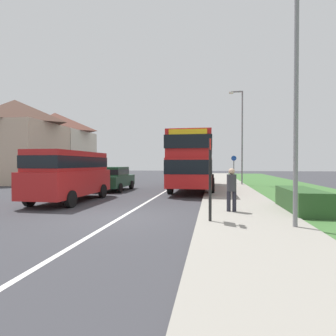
{
  "coord_description": "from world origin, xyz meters",
  "views": [
    {
      "loc": [
        3.05,
        -8.66,
        1.84
      ],
      "look_at": [
        0.72,
        5.55,
        1.6
      ],
      "focal_mm": 28.72,
      "sensor_mm": 36.0,
      "label": 1
    }
  ],
  "objects_px": {
    "pedestrian_at_stop": "(232,188)",
    "street_lamp_near": "(292,82)",
    "parked_van_red": "(70,172)",
    "double_decker_bus": "(194,159)",
    "parked_car_dark_green": "(114,178)",
    "cycle_route_sign": "(234,168)",
    "bus_stop_sign": "(210,174)",
    "street_lamp_mid": "(241,132)"
  },
  "relations": [
    {
      "from": "bus_stop_sign",
      "to": "parked_car_dark_green",
      "type": "bearing_deg",
      "value": 125.22
    },
    {
      "from": "parked_car_dark_green",
      "to": "street_lamp_mid",
      "type": "relative_size",
      "value": 0.51
    },
    {
      "from": "cycle_route_sign",
      "to": "bus_stop_sign",
      "type": "bearing_deg",
      "value": -96.93
    },
    {
      "from": "street_lamp_near",
      "to": "street_lamp_mid",
      "type": "relative_size",
      "value": 0.9
    },
    {
      "from": "parked_van_red",
      "to": "parked_car_dark_green",
      "type": "bearing_deg",
      "value": 88.09
    },
    {
      "from": "parked_van_red",
      "to": "parked_car_dark_green",
      "type": "height_order",
      "value": "parked_van_red"
    },
    {
      "from": "bus_stop_sign",
      "to": "street_lamp_mid",
      "type": "relative_size",
      "value": 0.33
    },
    {
      "from": "cycle_route_sign",
      "to": "street_lamp_mid",
      "type": "relative_size",
      "value": 0.32
    },
    {
      "from": "parked_van_red",
      "to": "pedestrian_at_stop",
      "type": "bearing_deg",
      "value": -16.12
    },
    {
      "from": "pedestrian_at_stop",
      "to": "bus_stop_sign",
      "type": "height_order",
      "value": "bus_stop_sign"
    },
    {
      "from": "double_decker_bus",
      "to": "parked_van_red",
      "type": "distance_m",
      "value": 8.75
    },
    {
      "from": "parked_car_dark_green",
      "to": "street_lamp_mid",
      "type": "distance_m",
      "value": 11.07
    },
    {
      "from": "parked_car_dark_green",
      "to": "bus_stop_sign",
      "type": "distance_m",
      "value": 11.33
    },
    {
      "from": "parked_van_red",
      "to": "double_decker_bus",
      "type": "bearing_deg",
      "value": 50.86
    },
    {
      "from": "bus_stop_sign",
      "to": "street_lamp_near",
      "type": "xyz_separation_m",
      "value": [
        2.18,
        -0.36,
        2.52
      ]
    },
    {
      "from": "parked_van_red",
      "to": "bus_stop_sign",
      "type": "relative_size",
      "value": 2.05
    },
    {
      "from": "pedestrian_at_stop",
      "to": "cycle_route_sign",
      "type": "relative_size",
      "value": 0.66
    },
    {
      "from": "parked_van_red",
      "to": "parked_car_dark_green",
      "type": "distance_m",
      "value": 5.38
    },
    {
      "from": "pedestrian_at_stop",
      "to": "street_lamp_near",
      "type": "height_order",
      "value": "street_lamp_near"
    },
    {
      "from": "parked_van_red",
      "to": "pedestrian_at_stop",
      "type": "relative_size",
      "value": 3.19
    },
    {
      "from": "double_decker_bus",
      "to": "cycle_route_sign",
      "type": "height_order",
      "value": "double_decker_bus"
    },
    {
      "from": "cycle_route_sign",
      "to": "street_lamp_mid",
      "type": "height_order",
      "value": "street_lamp_mid"
    },
    {
      "from": "double_decker_bus",
      "to": "pedestrian_at_stop",
      "type": "xyz_separation_m",
      "value": [
        1.95,
        -8.91,
        -1.17
      ]
    },
    {
      "from": "street_lamp_mid",
      "to": "cycle_route_sign",
      "type": "bearing_deg",
      "value": 113.17
    },
    {
      "from": "double_decker_bus",
      "to": "pedestrian_at_stop",
      "type": "bearing_deg",
      "value": -77.68
    },
    {
      "from": "pedestrian_at_stop",
      "to": "bus_stop_sign",
      "type": "xyz_separation_m",
      "value": [
        -0.75,
        -1.74,
        0.56
      ]
    },
    {
      "from": "double_decker_bus",
      "to": "parked_van_red",
      "type": "height_order",
      "value": "double_decker_bus"
    },
    {
      "from": "pedestrian_at_stop",
      "to": "street_lamp_mid",
      "type": "distance_m",
      "value": 13.55
    },
    {
      "from": "parked_car_dark_green",
      "to": "cycle_route_sign",
      "type": "relative_size",
      "value": 1.58
    },
    {
      "from": "parked_van_red",
      "to": "cycle_route_sign",
      "type": "height_order",
      "value": "cycle_route_sign"
    },
    {
      "from": "parked_car_dark_green",
      "to": "street_lamp_near",
      "type": "height_order",
      "value": "street_lamp_near"
    },
    {
      "from": "parked_van_red",
      "to": "parked_car_dark_green",
      "type": "xyz_separation_m",
      "value": [
        0.18,
        5.35,
        -0.54
      ]
    },
    {
      "from": "street_lamp_near",
      "to": "parked_car_dark_green",
      "type": "bearing_deg",
      "value": 132.2
    },
    {
      "from": "bus_stop_sign",
      "to": "street_lamp_near",
      "type": "height_order",
      "value": "street_lamp_near"
    },
    {
      "from": "parked_van_red",
      "to": "street_lamp_mid",
      "type": "relative_size",
      "value": 0.68
    },
    {
      "from": "cycle_route_sign",
      "to": "street_lamp_mid",
      "type": "bearing_deg",
      "value": -66.83
    },
    {
      "from": "street_lamp_near",
      "to": "street_lamp_mid",
      "type": "bearing_deg",
      "value": 89.16
    },
    {
      "from": "parked_car_dark_green",
      "to": "bus_stop_sign",
      "type": "height_order",
      "value": "bus_stop_sign"
    },
    {
      "from": "cycle_route_sign",
      "to": "street_lamp_mid",
      "type": "distance_m",
      "value": 3.27
    },
    {
      "from": "pedestrian_at_stop",
      "to": "street_lamp_near",
      "type": "bearing_deg",
      "value": -55.6
    },
    {
      "from": "parked_van_red",
      "to": "cycle_route_sign",
      "type": "distance_m",
      "value": 14.74
    },
    {
      "from": "parked_car_dark_green",
      "to": "street_lamp_near",
      "type": "distance_m",
      "value": 13.34
    }
  ]
}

